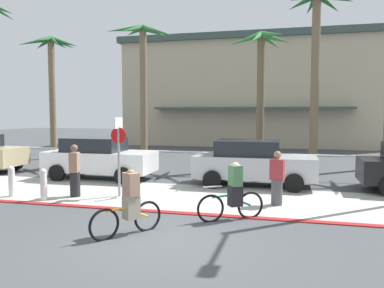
% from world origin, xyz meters
% --- Properties ---
extents(ground_plane, '(80.00, 80.00, 0.00)m').
position_xyz_m(ground_plane, '(0.00, 10.00, 0.00)').
color(ground_plane, '#424447').
extents(sidewalk_strip, '(44.00, 4.00, 0.02)m').
position_xyz_m(sidewalk_strip, '(0.00, 4.20, 0.01)').
color(sidewalk_strip, '#ADAAA0').
rests_on(sidewalk_strip, ground).
extents(curb_paint, '(44.00, 0.24, 0.03)m').
position_xyz_m(curb_paint, '(0.00, 2.20, 0.01)').
color(curb_paint, maroon).
rests_on(curb_paint, ground).
extents(building_backdrop, '(21.47, 11.52, 8.73)m').
position_xyz_m(building_backdrop, '(-0.32, 27.05, 4.38)').
color(building_backdrop, '#BCAD8E').
rests_on(building_backdrop, ground).
extents(rail_fence, '(21.40, 0.08, 1.04)m').
position_xyz_m(rail_fence, '(-0.00, 8.50, 0.84)').
color(rail_fence, white).
rests_on(rail_fence, ground).
extents(stop_sign_bike_lane, '(0.52, 0.56, 2.56)m').
position_xyz_m(stop_sign_bike_lane, '(-2.61, 3.72, 1.68)').
color(stop_sign_bike_lane, gray).
rests_on(stop_sign_bike_lane, ground).
extents(bollard_1, '(0.20, 0.20, 1.00)m').
position_xyz_m(bollard_1, '(-5.94, 2.83, 0.52)').
color(bollard_1, white).
rests_on(bollard_1, ground).
extents(bollard_2, '(0.20, 0.20, 1.00)m').
position_xyz_m(bollard_2, '(-4.61, 2.61, 0.52)').
color(bollard_2, white).
rests_on(bollard_2, ground).
extents(palm_tree_1, '(3.53, 2.98, 7.04)m').
position_xyz_m(palm_tree_1, '(-10.71, 12.20, 5.44)').
color(palm_tree_1, '#756047').
rests_on(palm_tree_1, ground).
extents(palm_tree_2, '(3.45, 3.46, 7.21)m').
position_xyz_m(palm_tree_2, '(-4.78, 11.43, 5.41)').
color(palm_tree_2, '#756047').
rests_on(palm_tree_2, ground).
extents(palm_tree_3, '(3.08, 2.92, 6.48)m').
position_xyz_m(palm_tree_3, '(1.24, 11.07, 4.86)').
color(palm_tree_3, brown).
rests_on(palm_tree_3, ground).
extents(palm_tree_4, '(2.86, 3.51, 7.87)m').
position_xyz_m(palm_tree_4, '(3.70, 10.17, 5.82)').
color(palm_tree_4, '#756047').
rests_on(palm_tree_4, ground).
extents(car_white_1, '(4.40, 2.02, 1.69)m').
position_xyz_m(car_white_1, '(-4.84, 6.62, 0.87)').
color(car_white_1, white).
rests_on(car_white_1, ground).
extents(car_silver_2, '(4.40, 2.02, 1.69)m').
position_xyz_m(car_silver_2, '(1.39, 6.65, 0.87)').
color(car_silver_2, '#B2B7BC').
rests_on(car_silver_2, ground).
extents(cyclist_yellow_0, '(1.12, 1.51, 1.50)m').
position_xyz_m(cyclist_yellow_0, '(-0.72, 0.18, 0.69)').
color(cyclist_yellow_0, black).
rests_on(cyclist_yellow_0, ground).
extents(cyclist_teal_1, '(1.56, 1.04, 1.50)m').
position_xyz_m(cyclist_teal_1, '(1.35, 1.96, 0.69)').
color(cyclist_teal_1, black).
rests_on(cyclist_teal_1, ground).
extents(pedestrian_0, '(0.44, 0.37, 1.60)m').
position_xyz_m(pedestrian_0, '(2.36, 3.77, 0.73)').
color(pedestrian_0, '#4C4C51').
rests_on(pedestrian_0, ground).
extents(pedestrian_1, '(0.39, 0.45, 1.70)m').
position_xyz_m(pedestrian_1, '(-3.96, 3.33, 0.78)').
color(pedestrian_1, '#232326').
rests_on(pedestrian_1, ground).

